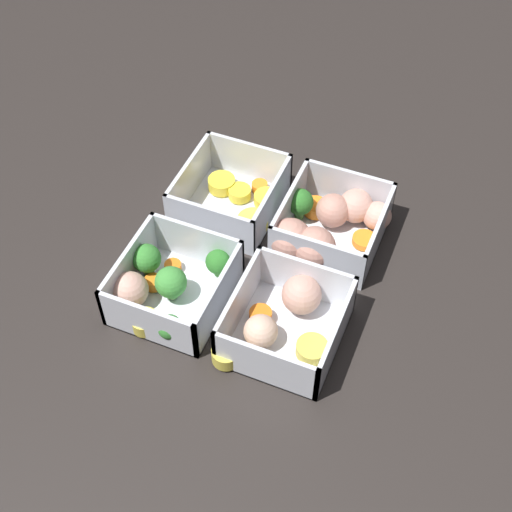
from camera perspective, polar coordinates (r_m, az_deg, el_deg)
The scene contains 5 objects.
ground_plane at distance 0.86m, azimuth 0.00°, elevation -0.89°, with size 4.00×4.00×0.00m, color #282321.
container_near_left at distance 0.92m, azimuth -1.88°, elevation 4.68°, with size 0.13×0.12×0.06m.
container_near_right at distance 0.82m, azimuth -7.30°, elevation -2.37°, with size 0.13×0.13×0.06m.
container_far_left at distance 0.88m, azimuth 5.59°, elevation 2.40°, with size 0.15×0.14×0.06m.
container_far_right at distance 0.79m, azimuth 2.24°, elevation -5.22°, with size 0.14×0.13×0.06m.
Camera 1 is at (0.50, 0.21, 0.67)m, focal length 50.00 mm.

